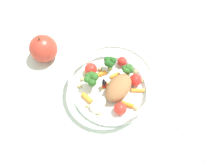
# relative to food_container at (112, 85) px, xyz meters

# --- Properties ---
(ground_plane) EXTENTS (2.40, 2.40, 0.00)m
(ground_plane) POSITION_rel_food_container_xyz_m (-0.01, 0.01, -0.03)
(ground_plane) COLOR silver
(food_container) EXTENTS (0.22, 0.22, 0.06)m
(food_container) POSITION_rel_food_container_xyz_m (0.00, 0.00, 0.00)
(food_container) COLOR white
(food_container) RESTS_ON ground_plane
(loose_apple) EXTENTS (0.08, 0.08, 0.09)m
(loose_apple) POSITION_rel_food_container_xyz_m (0.22, 0.00, 0.01)
(loose_apple) COLOR #BC3828
(loose_apple) RESTS_ON ground_plane
(folded_napkin) EXTENTS (0.19, 0.18, 0.01)m
(folded_napkin) POSITION_rel_food_container_xyz_m (-0.25, -0.04, -0.03)
(folded_napkin) COLOR white
(folded_napkin) RESTS_ON ground_plane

